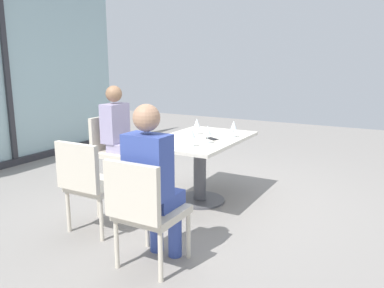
{
  "coord_description": "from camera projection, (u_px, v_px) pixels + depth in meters",
  "views": [
    {
      "loc": [
        -3.69,
        -1.95,
        1.57
      ],
      "look_at": [
        0.0,
        0.1,
        0.65
      ],
      "focal_mm": 36.46,
      "sensor_mm": 36.0,
      "label": 1
    }
  ],
  "objects": [
    {
      "name": "ground_plane",
      "position": [
        200.0,
        201.0,
        4.41
      ],
      "size": [
        12.0,
        12.0,
        0.0
      ],
      "primitive_type": "plane",
      "color": "gray"
    },
    {
      "name": "window_wall_backdrop",
      "position": [
        7.0,
        84.0,
        5.67
      ],
      "size": [
        4.45,
        0.1,
        2.7
      ],
      "color": "#98B7BC",
      "rests_on": "ground_plane"
    },
    {
      "name": "dining_table_main",
      "position": [
        200.0,
        154.0,
        4.3
      ],
      "size": [
        1.33,
        0.86,
        0.73
      ],
      "color": "silver",
      "rests_on": "ground_plane"
    },
    {
      "name": "chair_near_window",
      "position": [
        113.0,
        147.0,
        4.9
      ],
      "size": [
        0.46,
        0.51,
        0.87
      ],
      "color": "beige",
      "rests_on": "ground_plane"
    },
    {
      "name": "chair_side_end",
      "position": [
        145.0,
        207.0,
        2.89
      ],
      "size": [
        0.5,
        0.46,
        0.87
      ],
      "color": "beige",
      "rests_on": "ground_plane"
    },
    {
      "name": "chair_far_left",
      "position": [
        91.0,
        181.0,
        3.52
      ],
      "size": [
        0.5,
        0.46,
        0.87
      ],
      "color": "beige",
      "rests_on": "ground_plane"
    },
    {
      "name": "person_near_window",
      "position": [
        119.0,
        131.0,
        4.8
      ],
      "size": [
        0.34,
        0.39,
        1.26
      ],
      "color": "#9E93B7",
      "rests_on": "ground_plane"
    },
    {
      "name": "person_side_end",
      "position": [
        153.0,
        177.0,
        2.94
      ],
      "size": [
        0.39,
        0.34,
        1.26
      ],
      "color": "#384C9E",
      "rests_on": "ground_plane"
    },
    {
      "name": "wine_glass_0",
      "position": [
        192.0,
        133.0,
        3.8
      ],
      "size": [
        0.07,
        0.07,
        0.18
      ],
      "color": "silver",
      "rests_on": "dining_table_main"
    },
    {
      "name": "wine_glass_1",
      "position": [
        234.0,
        125.0,
        4.26
      ],
      "size": [
        0.07,
        0.07,
        0.18
      ],
      "color": "silver",
      "rests_on": "dining_table_main"
    },
    {
      "name": "wine_glass_2",
      "position": [
        208.0,
        131.0,
        3.95
      ],
      "size": [
        0.07,
        0.07,
        0.18
      ],
      "color": "silver",
      "rests_on": "dining_table_main"
    },
    {
      "name": "wine_glass_3",
      "position": [
        197.0,
        123.0,
        4.42
      ],
      "size": [
        0.07,
        0.07,
        0.18
      ],
      "color": "silver",
      "rests_on": "dining_table_main"
    },
    {
      "name": "coffee_cup",
      "position": [
        152.0,
        139.0,
        3.98
      ],
      "size": [
        0.08,
        0.08,
        0.09
      ],
      "primitive_type": "cylinder",
      "color": "white",
      "rests_on": "dining_table_main"
    },
    {
      "name": "cell_phone_on_table",
      "position": [
        212.0,
        139.0,
        4.18
      ],
      "size": [
        0.13,
        0.16,
        0.01
      ],
      "primitive_type": "cube",
      "rotation": [
        0.0,
        0.0,
        -0.5
      ],
      "color": "black",
      "rests_on": "dining_table_main"
    },
    {
      "name": "handbag_0",
      "position": [
        148.0,
        179.0,
        4.75
      ],
      "size": [
        0.31,
        0.18,
        0.28
      ],
      "primitive_type": "cube",
      "rotation": [
        0.0,
        0.0,
        -0.07
      ],
      "color": "silver",
      "rests_on": "ground_plane"
    }
  ]
}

